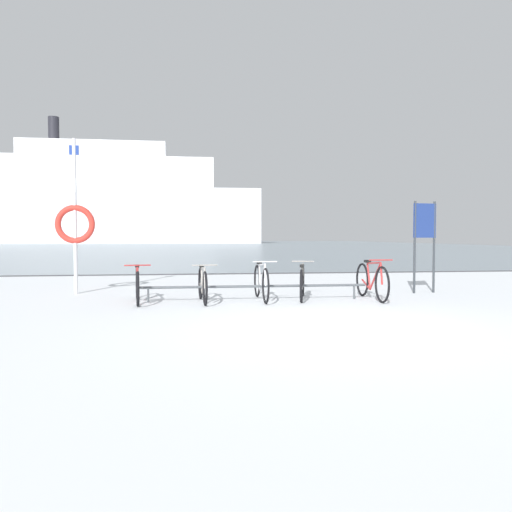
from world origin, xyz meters
The scene contains 10 objects.
ground centered at (0.00, 53.90, -0.04)m, with size 80.00×132.00×0.08m.
bike_rack centered at (-0.78, 3.09, 0.27)m, with size 4.47×0.08×0.31m.
bicycle_0 centered at (-2.99, 3.11, 0.34)m, with size 0.46×1.70×0.74m.
bicycle_1 centered at (-1.77, 2.99, 0.34)m, with size 0.46×1.61×0.74m.
bicycle_2 centered at (-0.63, 3.13, 0.36)m, with size 0.46×1.72×0.79m.
bicycle_3 centered at (0.20, 3.20, 0.34)m, with size 0.57×1.63×0.74m.
bicycle_4 centered at (1.55, 2.97, 0.37)m, with size 0.46×1.78×0.81m.
info_sign centered at (3.11, 3.90, 1.37)m, with size 0.55×0.13×2.02m.
rescue_post centered at (-4.46, 4.79, 1.57)m, with size 0.84×0.13×3.35m.
ferry_ship centered at (-16.97, 82.98, 7.23)m, with size 53.98×10.01×21.57m.
Camera 1 is at (-2.04, -6.41, 1.25)m, focal length 34.92 mm.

